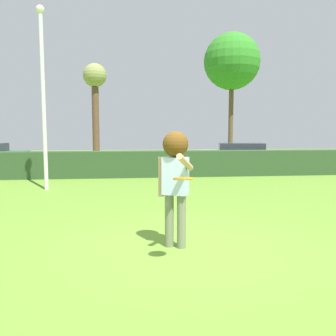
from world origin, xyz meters
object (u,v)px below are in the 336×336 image
at_px(maple_tree, 232,62).
at_px(frisbee, 183,179).
at_px(bare_elm_tree, 95,86).
at_px(person, 175,171).
at_px(lamppost, 43,89).
at_px(parked_car_silver, 241,154).

bearing_deg(maple_tree, frisbee, -108.46).
relative_size(maple_tree, bare_elm_tree, 1.35).
bearing_deg(frisbee, maple_tree, 71.54).
bearing_deg(person, maple_tree, 70.72).
bearing_deg(lamppost, person, -61.04).
xyz_separation_m(lamppost, maple_tree, (9.33, 11.43, 3.22)).
bearing_deg(frisbee, parked_car_silver, 68.55).
bearing_deg(person, bare_elm_tree, 98.90).
height_order(maple_tree, bare_elm_tree, maple_tree).
height_order(lamppost, parked_car_silver, lamppost).
relative_size(frisbee, lamppost, 0.05).
distance_m(maple_tree, bare_elm_tree, 8.94).
height_order(frisbee, lamppost, lamppost).
relative_size(lamppost, parked_car_silver, 1.25).
bearing_deg(bare_elm_tree, frisbee, -81.55).
bearing_deg(parked_car_silver, person, -112.82).
xyz_separation_m(parked_car_silver, maple_tree, (1.09, 5.52, 5.63)).
relative_size(person, maple_tree, 0.22).
bearing_deg(maple_tree, lamppost, -129.24).
xyz_separation_m(lamppost, parked_car_silver, (8.24, 5.91, -2.41)).
relative_size(frisbee, parked_car_silver, 0.06).
height_order(parked_car_silver, bare_elm_tree, bare_elm_tree).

